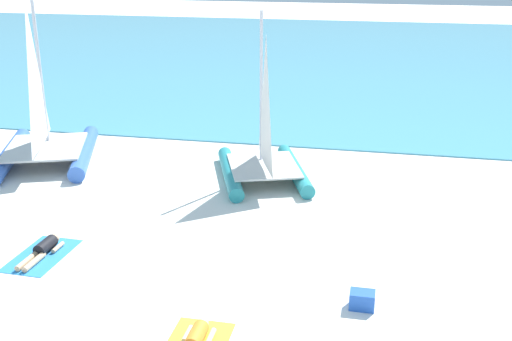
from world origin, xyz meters
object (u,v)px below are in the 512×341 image
object	(u,v)px
sailboat_teal	(263,156)
towel_left	(42,255)
sunbather_left	(43,249)
sailboat_blue	(44,137)
cooler_box	(362,300)

from	to	relation	value
sailboat_teal	towel_left	distance (m)	7.32
sailboat_teal	sunbather_left	size ratio (longest dim) A/B	3.23
sunbather_left	towel_left	bearing A→B (deg)	-90.00
sailboat_blue	towel_left	distance (m)	7.01
sailboat_blue	towel_left	xyz separation A→B (m)	(3.28, -6.13, -0.89)
towel_left	sunbather_left	size ratio (longest dim) A/B	1.22
towel_left	sunbather_left	distance (m)	0.14
sailboat_teal	cooler_box	bearing A→B (deg)	-83.24
towel_left	cooler_box	xyz separation A→B (m)	(7.42, -0.73, 0.17)
sailboat_blue	cooler_box	xyz separation A→B (m)	(10.71, -6.86, -0.72)
towel_left	sailboat_teal	bearing A→B (deg)	55.98
sailboat_blue	sunbather_left	distance (m)	6.93
sailboat_blue	towel_left	size ratio (longest dim) A/B	3.17
sailboat_teal	sailboat_blue	distance (m)	7.36
sailboat_blue	towel_left	world-z (taller)	sailboat_blue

